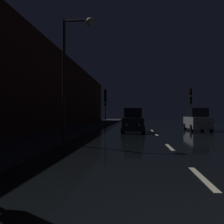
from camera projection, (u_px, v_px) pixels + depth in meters
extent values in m
cube|color=black|center=(149.00, 128.00, 27.09)|extent=(27.30, 84.00, 0.02)
cube|color=#28282B|center=(86.00, 127.00, 27.81)|extent=(4.40, 84.00, 0.15)
cube|color=#472319|center=(55.00, 88.00, 24.62)|extent=(0.80, 63.00, 8.59)
cube|color=beige|center=(202.00, 178.00, 5.69)|extent=(0.16, 2.20, 0.01)
cube|color=beige|center=(170.00, 147.00, 11.01)|extent=(0.16, 2.20, 0.01)
cube|color=beige|center=(156.00, 134.00, 17.88)|extent=(0.16, 2.20, 0.01)
cube|color=beige|center=(152.00, 131.00, 22.03)|extent=(0.16, 2.20, 0.01)
cylinder|color=#38383A|center=(105.00, 116.00, 27.84)|extent=(0.12, 0.12, 2.63)
cube|color=black|center=(105.00, 97.00, 27.86)|extent=(0.35, 0.38, 1.90)
sphere|color=black|center=(105.00, 92.00, 27.69)|extent=(0.22, 0.22, 0.22)
sphere|color=black|center=(105.00, 97.00, 27.68)|extent=(0.22, 0.22, 0.22)
sphere|color=#19D84C|center=(105.00, 103.00, 27.68)|extent=(0.22, 0.22, 0.22)
cylinder|color=#38383A|center=(191.00, 115.00, 28.44)|extent=(0.12, 0.12, 2.82)
cube|color=black|center=(190.00, 96.00, 28.46)|extent=(0.32, 0.35, 1.90)
sphere|color=black|center=(191.00, 91.00, 28.29)|extent=(0.22, 0.22, 0.22)
sphere|color=orange|center=(191.00, 96.00, 28.28)|extent=(0.22, 0.22, 0.22)
sphere|color=black|center=(191.00, 101.00, 28.28)|extent=(0.22, 0.22, 0.22)
cylinder|color=#2D2D30|center=(64.00, 82.00, 12.25)|extent=(0.16, 0.16, 6.53)
cylinder|color=#2D2D30|center=(77.00, 21.00, 12.21)|extent=(1.40, 0.10, 0.10)
sphere|color=beige|center=(90.00, 22.00, 12.14)|extent=(0.44, 0.44, 0.44)
cube|color=black|center=(133.00, 124.00, 19.93)|extent=(1.72, 4.02, 1.05)
cube|color=black|center=(133.00, 113.00, 20.08)|extent=(1.47, 2.01, 0.80)
cylinder|color=black|center=(144.00, 130.00, 18.44)|extent=(0.21, 0.61, 0.61)
cylinder|color=black|center=(122.00, 130.00, 18.61)|extent=(0.21, 0.61, 0.61)
cylinder|color=black|center=(142.00, 128.00, 21.25)|extent=(0.21, 0.61, 0.61)
cylinder|color=black|center=(124.00, 128.00, 21.41)|extent=(0.21, 0.61, 0.61)
sphere|color=white|center=(139.00, 125.00, 17.92)|extent=(0.17, 0.17, 0.17)
sphere|color=white|center=(127.00, 125.00, 18.02)|extent=(0.17, 0.17, 0.17)
sphere|color=red|center=(138.00, 123.00, 21.85)|extent=(0.17, 0.17, 0.17)
sphere|color=red|center=(128.00, 123.00, 21.94)|extent=(0.17, 0.17, 0.17)
cube|color=#A5A8AD|center=(197.00, 123.00, 22.43)|extent=(1.77, 4.12, 1.08)
cube|color=black|center=(198.00, 113.00, 22.29)|extent=(1.50, 2.06, 0.82)
cylinder|color=black|center=(185.00, 126.00, 23.94)|extent=(0.22, 0.63, 0.63)
cylinder|color=black|center=(202.00, 126.00, 23.77)|extent=(0.22, 0.63, 0.63)
cylinder|color=black|center=(192.00, 128.00, 21.07)|extent=(0.22, 0.63, 0.63)
cylinder|color=black|center=(211.00, 128.00, 20.90)|extent=(0.22, 0.63, 0.63)
sphere|color=slate|center=(187.00, 122.00, 24.48)|extent=(0.18, 0.18, 0.18)
sphere|color=slate|center=(197.00, 122.00, 24.39)|extent=(0.18, 0.18, 0.18)
sphere|color=red|center=(198.00, 123.00, 20.46)|extent=(0.18, 0.18, 0.18)
sphere|color=red|center=(209.00, 123.00, 20.37)|extent=(0.18, 0.18, 0.18)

